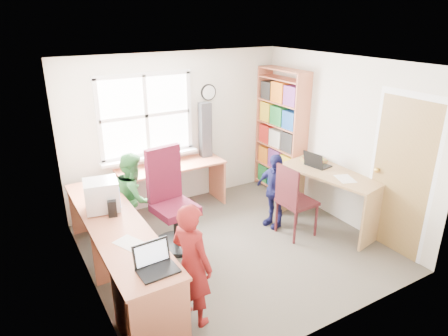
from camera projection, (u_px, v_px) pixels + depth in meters
name	position (u px, v px, depth m)	size (l,w,h in m)	color
room	(231.00, 159.00, 4.98)	(3.64, 3.44, 2.44)	#494239
l_desk	(145.00, 256.00, 4.33)	(2.38, 2.95, 0.75)	#D97A56
right_desk	(331.00, 187.00, 5.70)	(0.94, 1.55, 0.83)	tan
bookshelf	(280.00, 135.00, 6.71)	(0.30, 1.02, 2.10)	#D97A56
swivel_chair	(171.00, 205.00, 5.23)	(0.70, 0.70, 1.33)	black
wooden_chair	(293.00, 199.00, 5.43)	(0.47, 0.47, 1.04)	#421619
crt_monitor	(102.00, 195.00, 4.64)	(0.43, 0.40, 0.37)	silver
laptop_left	(155.00, 263.00, 3.61)	(0.36, 0.31, 0.24)	black
laptop_right	(316.00, 163.00, 5.79)	(0.33, 0.38, 0.23)	black
speaker_a	(112.00, 208.00, 4.54)	(0.12, 0.12, 0.20)	black
speaker_b	(101.00, 190.00, 5.02)	(0.10, 0.10, 0.18)	black
cd_tower	(205.00, 130.00, 6.34)	(0.19, 0.17, 0.88)	black
game_box	(314.00, 160.00, 5.98)	(0.31, 0.31, 0.06)	red
paper_a	(129.00, 243.00, 4.03)	(0.31, 0.35, 0.00)	white
paper_b	(345.00, 179.00, 5.37)	(0.30, 0.35, 0.00)	white
potted_plant	(153.00, 159.00, 5.91)	(0.16, 0.13, 0.30)	#296730
person_red	(192.00, 265.00, 3.86)	(0.47, 0.31, 1.30)	maroon
person_green	(134.00, 197.00, 5.32)	(0.61, 0.47, 1.25)	#317B36
person_navy	(274.00, 191.00, 5.70)	(0.65, 0.27, 1.10)	#151542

